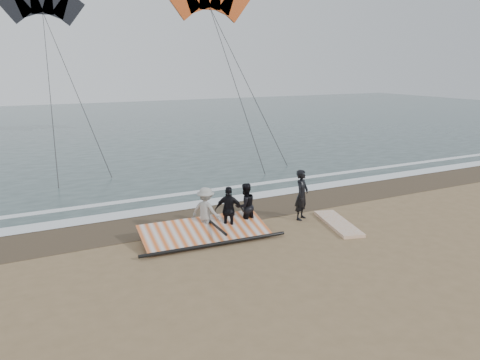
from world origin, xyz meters
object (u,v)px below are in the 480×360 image
object	(u,v)px
sail_rig	(202,232)
board_white	(338,223)
man_main	(302,195)
board_cream	(210,227)

from	to	relation	value
sail_rig	board_white	bearing A→B (deg)	-12.04
man_main	board_cream	distance (m)	3.49
board_white	sail_rig	world-z (taller)	sail_rig
man_main	sail_rig	world-z (taller)	man_main
man_main	board_white	size ratio (longest dim) A/B	0.67
man_main	board_white	distance (m)	1.61
board_white	board_cream	distance (m)	4.44
board_cream	sail_rig	xyz separation A→B (m)	(-0.60, -0.69, 0.15)
board_cream	sail_rig	distance (m)	0.92
board_cream	sail_rig	bearing A→B (deg)	-108.62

